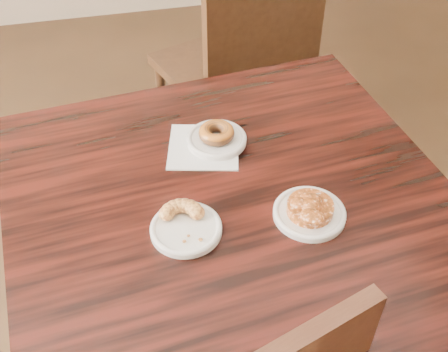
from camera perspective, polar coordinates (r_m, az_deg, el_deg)
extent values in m
cube|color=black|center=(1.48, 0.87, -12.85)|extent=(1.04, 1.04, 0.75)
cube|color=white|center=(1.32, -2.09, 2.98)|extent=(0.20, 0.20, 0.00)
cylinder|color=silver|center=(1.32, -0.75, 3.71)|extent=(0.14, 0.14, 0.01)
cylinder|color=white|center=(1.13, -3.87, -5.41)|extent=(0.14, 0.14, 0.01)
cylinder|color=white|center=(1.17, 8.66, -3.79)|extent=(0.15, 0.15, 0.01)
torus|color=#964815|center=(1.31, -0.76, 4.41)|extent=(0.08, 0.08, 0.03)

